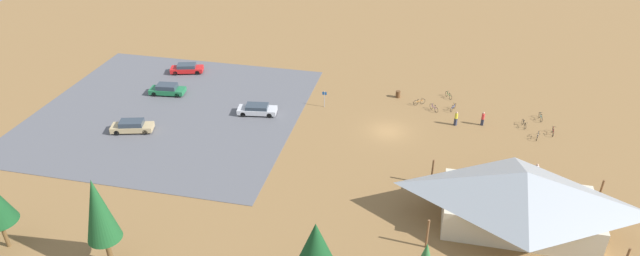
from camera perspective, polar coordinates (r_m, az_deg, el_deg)
name	(u,v)px	position (r m, az deg, el deg)	size (l,w,h in m)	color
ground	(388,131)	(64.64, 7.10, -0.34)	(160.00, 160.00, 0.00)	olive
parking_lot_asphalt	(169,112)	(70.80, -15.42, 1.65)	(32.31, 31.24, 0.05)	#56565B
bike_pavilion	(522,196)	(51.56, 20.28, -6.67)	(15.98, 9.73, 5.86)	beige
trash_bin	(398,94)	(72.30, 8.12, 3.50)	(0.60, 0.60, 0.90)	brown
lot_sign	(324,97)	(68.81, 0.46, 3.26)	(0.56, 0.08, 2.20)	#99999E
pine_east	(98,210)	(46.61, -22.08, -7.93)	(2.74, 2.74, 8.52)	brown
pine_midwest	(316,249)	(40.61, -0.45, -12.44)	(3.51, 3.51, 7.51)	brown
bicycle_teal_lone_east	(541,117)	(71.58, 21.98, 1.08)	(0.48, 1.73, 0.82)	black
bicycle_orange_yard_right	(419,102)	(70.93, 10.29, 2.69)	(1.47, 1.03, 0.82)	black
bicycle_blue_near_sign	(453,108)	(70.51, 13.68, 2.08)	(0.70, 1.58, 0.78)	black
bicycle_silver_edge_south	(538,135)	(67.37, 21.73, -0.73)	(0.56, 1.67, 0.86)	black
bicycle_red_trailside	(553,132)	(68.92, 23.09, -0.34)	(0.48, 1.66, 0.83)	black
bicycle_green_lone_west	(449,95)	(73.47, 13.24, 3.33)	(0.87, 1.46, 0.79)	black
bicycle_purple_yard_front	(434,108)	(69.87, 11.77, 2.07)	(1.10, 1.31, 0.83)	black
bicycle_black_edge_north	(524,124)	(69.28, 20.47, 0.40)	(0.48, 1.76, 0.78)	black
car_green_by_curb	(167,89)	(74.94, -15.61, 3.89)	(4.75, 2.36, 1.41)	#1E6B3D
car_red_mid_lot	(187,68)	(80.61, -13.69, 6.05)	(4.85, 2.96, 1.31)	red
car_silver_front_row	(257,109)	(67.83, -6.56, 1.94)	(4.99, 2.53, 1.27)	#BCBCC1
car_tan_second_row	(132,126)	(67.33, -18.98, 0.18)	(5.06, 2.94, 1.42)	tan
visitor_by_pavilion	(483,118)	(67.76, 16.59, 0.97)	(0.37, 0.36, 1.77)	#2D3347
visitor_at_bikes	(536,170)	(60.08, 21.60, -4.13)	(0.39, 0.40, 1.65)	#2D3347
visitor_near_lot	(456,118)	(66.91, 13.98, 1.01)	(0.40, 0.39, 1.81)	#2D3347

